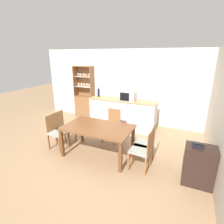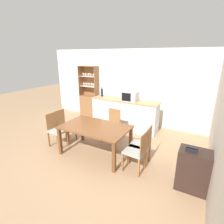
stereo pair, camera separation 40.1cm
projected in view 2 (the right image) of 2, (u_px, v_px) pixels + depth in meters
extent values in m
plane|color=#A37F5B|center=(90.00, 156.00, 4.28)|extent=(18.00, 18.00, 0.00)
cube|color=silver|center=(132.00, 87.00, 6.08)|extent=(6.80, 0.06, 2.55)
cube|color=silver|center=(221.00, 122.00, 2.96)|extent=(0.06, 4.60, 2.55)
cube|color=silver|center=(124.00, 115.00, 5.75)|extent=(2.18, 0.50, 0.95)
cube|color=tan|center=(125.00, 100.00, 5.60)|extent=(2.21, 0.53, 0.03)
cube|color=brown|center=(90.00, 106.00, 6.97)|extent=(0.75, 0.32, 0.82)
cube|color=brown|center=(91.00, 81.00, 6.79)|extent=(0.75, 0.02, 1.14)
cube|color=brown|center=(81.00, 81.00, 6.84)|extent=(0.02, 0.32, 1.14)
cube|color=brown|center=(97.00, 82.00, 6.50)|extent=(0.02, 0.32, 1.14)
cube|color=brown|center=(88.00, 66.00, 6.49)|extent=(0.75, 0.32, 0.02)
cube|color=white|center=(89.00, 86.00, 6.73)|extent=(0.71, 0.27, 0.01)
cube|color=white|center=(88.00, 76.00, 6.61)|extent=(0.71, 0.27, 0.01)
cylinder|color=white|center=(84.00, 86.00, 6.83)|extent=(0.04, 0.04, 0.01)
cylinder|color=white|center=(84.00, 85.00, 6.83)|extent=(0.01, 0.01, 0.06)
sphere|color=white|center=(84.00, 83.00, 6.81)|extent=(0.06, 0.06, 0.06)
cylinder|color=white|center=(83.00, 76.00, 6.73)|extent=(0.04, 0.04, 0.01)
cylinder|color=white|center=(83.00, 75.00, 6.72)|extent=(0.01, 0.01, 0.06)
sphere|color=white|center=(83.00, 74.00, 6.70)|extent=(0.06, 0.06, 0.06)
cylinder|color=white|center=(87.00, 86.00, 6.81)|extent=(0.04, 0.04, 0.01)
cylinder|color=white|center=(87.00, 85.00, 6.80)|extent=(0.01, 0.01, 0.06)
sphere|color=white|center=(87.00, 84.00, 6.78)|extent=(0.06, 0.06, 0.06)
cylinder|color=white|center=(86.00, 76.00, 6.66)|extent=(0.04, 0.04, 0.01)
cylinder|color=white|center=(86.00, 75.00, 6.65)|extent=(0.01, 0.01, 0.06)
sphere|color=white|center=(86.00, 74.00, 6.63)|extent=(0.06, 0.06, 0.06)
cylinder|color=white|center=(89.00, 86.00, 6.74)|extent=(0.04, 0.04, 0.01)
cylinder|color=white|center=(89.00, 85.00, 6.73)|extent=(0.01, 0.01, 0.06)
sphere|color=white|center=(89.00, 84.00, 6.72)|extent=(0.06, 0.06, 0.06)
cylinder|color=white|center=(89.00, 76.00, 6.62)|extent=(0.04, 0.04, 0.01)
cylinder|color=white|center=(89.00, 75.00, 6.61)|extent=(0.01, 0.01, 0.06)
sphere|color=white|center=(89.00, 74.00, 6.60)|extent=(0.06, 0.06, 0.06)
cylinder|color=white|center=(92.00, 86.00, 6.70)|extent=(0.04, 0.04, 0.01)
cylinder|color=white|center=(92.00, 85.00, 6.69)|extent=(0.01, 0.01, 0.06)
sphere|color=white|center=(92.00, 84.00, 6.67)|extent=(0.06, 0.06, 0.06)
cylinder|color=white|center=(90.00, 76.00, 6.52)|extent=(0.04, 0.04, 0.01)
cylinder|color=white|center=(90.00, 76.00, 6.51)|extent=(0.01, 0.01, 0.06)
sphere|color=white|center=(90.00, 74.00, 6.50)|extent=(0.06, 0.06, 0.06)
cylinder|color=white|center=(94.00, 87.00, 6.59)|extent=(0.04, 0.04, 0.01)
cylinder|color=white|center=(94.00, 86.00, 6.58)|extent=(0.01, 0.01, 0.06)
sphere|color=white|center=(94.00, 84.00, 6.57)|extent=(0.06, 0.06, 0.06)
cylinder|color=white|center=(94.00, 77.00, 6.50)|extent=(0.04, 0.04, 0.01)
cylinder|color=white|center=(94.00, 76.00, 6.49)|extent=(0.01, 0.01, 0.06)
sphere|color=white|center=(94.00, 74.00, 6.48)|extent=(0.06, 0.06, 0.06)
cube|color=brown|center=(95.00, 127.00, 4.17)|extent=(1.62, 0.99, 0.04)
cube|color=brown|center=(60.00, 141.00, 4.26)|extent=(0.07, 0.07, 0.69)
cube|color=brown|center=(114.00, 158.00, 3.58)|extent=(0.07, 0.07, 0.69)
cube|color=brown|center=(82.00, 129.00, 4.99)|extent=(0.07, 0.07, 0.69)
cube|color=brown|center=(131.00, 140.00, 4.31)|extent=(0.07, 0.07, 0.69)
cube|color=#999E93|center=(58.00, 131.00, 4.62)|extent=(0.44, 0.44, 0.05)
cube|color=#936038|center=(52.00, 121.00, 4.65)|extent=(0.04, 0.38, 0.44)
cube|color=#936038|center=(69.00, 138.00, 4.75)|extent=(0.04, 0.04, 0.42)
cube|color=#936038|center=(58.00, 143.00, 4.45)|extent=(0.04, 0.04, 0.42)
cube|color=#936038|center=(60.00, 134.00, 4.94)|extent=(0.04, 0.04, 0.42)
cube|color=#936038|center=(49.00, 139.00, 4.64)|extent=(0.04, 0.04, 0.42)
cube|color=#999E93|center=(135.00, 151.00, 3.64)|extent=(0.44, 0.44, 0.05)
cube|color=#936038|center=(144.00, 143.00, 3.46)|extent=(0.05, 0.38, 0.44)
cube|color=#936038|center=(122.00, 162.00, 3.65)|extent=(0.04, 0.04, 0.42)
cube|color=#936038|center=(130.00, 154.00, 3.95)|extent=(0.04, 0.04, 0.42)
cube|color=#936038|center=(139.00, 168.00, 3.46)|extent=(0.04, 0.04, 0.42)
cube|color=#936038|center=(146.00, 159.00, 3.76)|extent=(0.04, 0.04, 0.42)
cube|color=#999E93|center=(140.00, 145.00, 3.88)|extent=(0.42, 0.42, 0.05)
cube|color=#936038|center=(149.00, 137.00, 3.72)|extent=(0.02, 0.38, 0.44)
cube|color=#936038|center=(128.00, 156.00, 3.88)|extent=(0.04, 0.04, 0.42)
cube|color=#936038|center=(134.00, 149.00, 4.19)|extent=(0.04, 0.04, 0.42)
cube|color=#936038|center=(144.00, 161.00, 3.72)|extent=(0.04, 0.04, 0.42)
cube|color=#936038|center=(150.00, 152.00, 4.03)|extent=(0.04, 0.04, 0.42)
cube|color=#999E93|center=(111.00, 126.00, 4.90)|extent=(0.44, 0.44, 0.05)
cube|color=#936038|center=(114.00, 116.00, 4.98)|extent=(0.38, 0.04, 0.44)
cube|color=#936038|center=(113.00, 138.00, 4.73)|extent=(0.04, 0.04, 0.42)
cube|color=#936038|center=(102.00, 135.00, 4.91)|extent=(0.04, 0.04, 0.42)
cube|color=#936038|center=(120.00, 133.00, 5.02)|extent=(0.04, 0.04, 0.42)
cube|color=#936038|center=(109.00, 130.00, 5.21)|extent=(0.04, 0.04, 0.42)
cube|color=#999E93|center=(66.00, 127.00, 4.87)|extent=(0.43, 0.43, 0.05)
cube|color=#936038|center=(60.00, 118.00, 4.88)|extent=(0.04, 0.38, 0.44)
cube|color=#936038|center=(76.00, 133.00, 5.02)|extent=(0.04, 0.04, 0.42)
cube|color=#936038|center=(68.00, 138.00, 4.71)|extent=(0.04, 0.04, 0.42)
cube|color=#936038|center=(66.00, 131.00, 5.18)|extent=(0.04, 0.04, 0.42)
cube|color=#936038|center=(57.00, 136.00, 4.86)|extent=(0.04, 0.04, 0.42)
cube|color=#B7BABF|center=(130.00, 96.00, 5.44)|extent=(0.47, 0.36, 0.29)
cube|color=black|center=(126.00, 97.00, 5.32)|extent=(0.30, 0.01, 0.25)
cylinder|color=#141E38|center=(102.00, 93.00, 6.03)|extent=(0.08, 0.08, 0.25)
cylinder|color=#141E38|center=(102.00, 88.00, 5.98)|extent=(0.03, 0.03, 0.06)
cube|color=black|center=(193.00, 170.00, 3.12)|extent=(0.54, 0.38, 0.77)
cube|color=#32211C|center=(193.00, 168.00, 3.11)|extent=(0.50, 0.34, 0.02)
cube|color=black|center=(192.00, 149.00, 3.00)|extent=(0.19, 0.15, 0.07)
cylinder|color=black|center=(192.00, 147.00, 2.96)|extent=(0.17, 0.03, 0.03)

